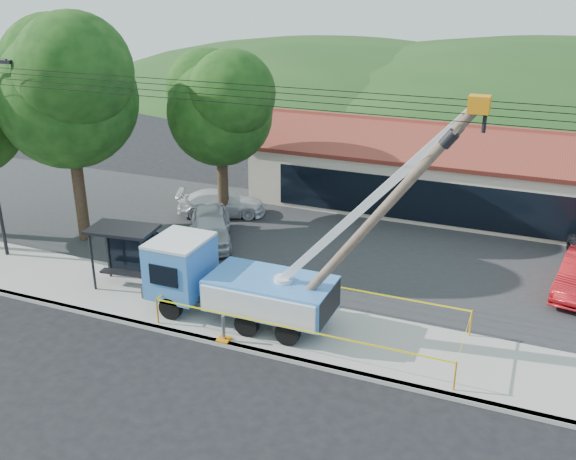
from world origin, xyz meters
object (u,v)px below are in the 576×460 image
(utility_truck, at_px, (236,280))
(bus_shelter, at_px, (126,242))
(car_silver, at_px, (211,244))
(leaning_pole, at_px, (374,220))
(car_white, at_px, (222,217))

(utility_truck, xyz_separation_m, bus_shelter, (-5.37, 0.77, 0.35))
(utility_truck, relative_size, bus_shelter, 4.09)
(car_silver, bearing_deg, leaning_pole, -61.86)
(car_silver, distance_m, car_white, 3.75)
(bus_shelter, bearing_deg, leaning_pole, -12.62)
(car_white, bearing_deg, utility_truck, -171.61)
(leaning_pole, xyz_separation_m, car_silver, (-9.56, 6.25, -4.86))
(bus_shelter, relative_size, car_silver, 0.59)
(leaning_pole, xyz_separation_m, bus_shelter, (-10.46, 0.94, -2.83))
(leaning_pole, distance_m, car_silver, 12.42)
(car_silver, bearing_deg, bus_shelter, -128.21)
(bus_shelter, xyz_separation_m, car_white, (-0.38, 8.84, -2.03))
(leaning_pole, height_order, bus_shelter, leaning_pole)
(leaning_pole, xyz_separation_m, car_white, (-10.84, 9.78, -4.86))
(utility_truck, relative_size, leaning_pole, 1.33)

